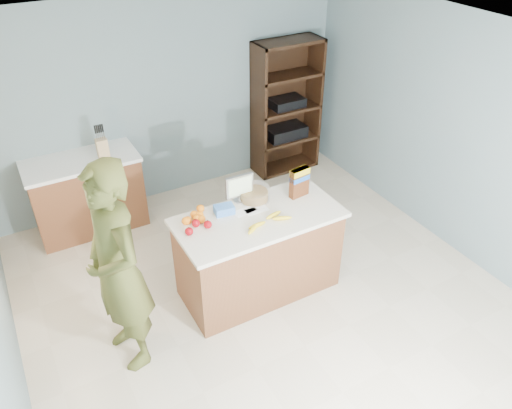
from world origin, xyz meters
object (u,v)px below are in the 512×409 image
shelving_unit (284,109)px  person (117,270)px  counter_peninsula (258,257)px  tv (239,187)px  cereal_box (299,180)px

shelving_unit → person: person is taller
counter_peninsula → shelving_unit: 2.61m
counter_peninsula → person: bearing=-173.2°
tv → cereal_box: cereal_box is taller
shelving_unit → person: size_ratio=0.95×
counter_peninsula → shelving_unit: bearing=52.9°
person → tv: size_ratio=6.75×
counter_peninsula → shelving_unit: (1.55, 2.05, 0.45)m
cereal_box → shelving_unit: bearing=61.8°
person → cereal_box: person is taller
counter_peninsula → person: 1.47m
shelving_unit → counter_peninsula: bearing=-127.1°
shelving_unit → tv: bearing=-132.4°
shelving_unit → person: (-2.91, -2.21, 0.09)m
shelving_unit → person: 3.66m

